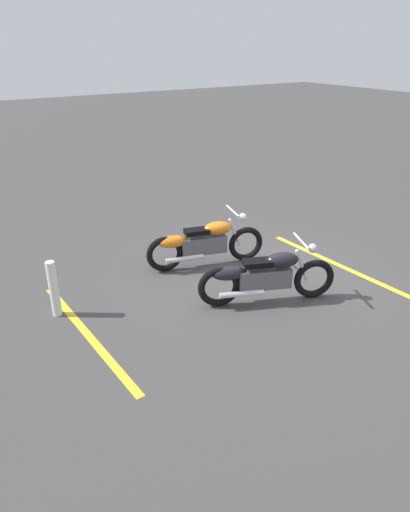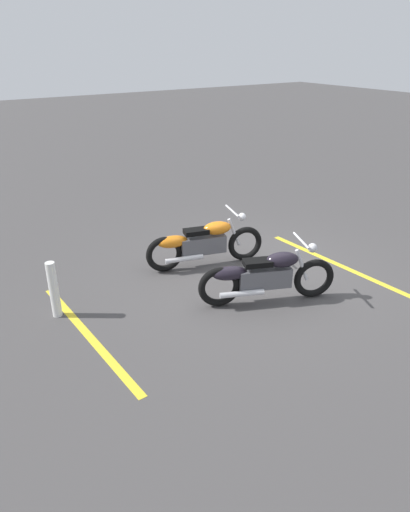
% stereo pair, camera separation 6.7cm
% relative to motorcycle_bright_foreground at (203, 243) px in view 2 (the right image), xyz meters
% --- Properties ---
extents(ground_plane, '(60.00, 60.00, 0.00)m').
position_rel_motorcycle_bright_foreground_xyz_m(ground_plane, '(-0.65, 0.82, -0.46)').
color(ground_plane, '#474444').
extents(motorcycle_bright_foreground, '(2.18, 0.79, 1.04)m').
position_rel_motorcycle_bright_foreground_xyz_m(motorcycle_bright_foreground, '(0.00, 0.00, 0.00)').
color(motorcycle_bright_foreground, black).
rests_on(motorcycle_bright_foreground, ground).
extents(motorcycle_dark_foreground, '(2.10, 0.97, 1.04)m').
position_rel_motorcycle_bright_foreground_xyz_m(motorcycle_dark_foreground, '(-0.10, 1.61, 0.00)').
color(motorcycle_dark_foreground, black).
rests_on(motorcycle_dark_foreground, ground).
extents(bollard_post, '(0.14, 0.14, 0.90)m').
position_rel_motorcycle_bright_foreground_xyz_m(bollard_post, '(2.79, 0.21, -0.01)').
color(bollard_post, white).
rests_on(bollard_post, ground).
extents(parking_stripe_near, '(0.29, 3.20, 0.01)m').
position_rel_motorcycle_bright_foreground_xyz_m(parking_stripe_near, '(-2.14, 1.32, -0.46)').
color(parking_stripe_near, yellow).
rests_on(parking_stripe_near, ground).
extents(parking_stripe_mid, '(0.29, 3.20, 0.01)m').
position_rel_motorcycle_bright_foreground_xyz_m(parking_stripe_mid, '(2.59, 0.95, -0.46)').
color(parking_stripe_mid, yellow).
rests_on(parking_stripe_mid, ground).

